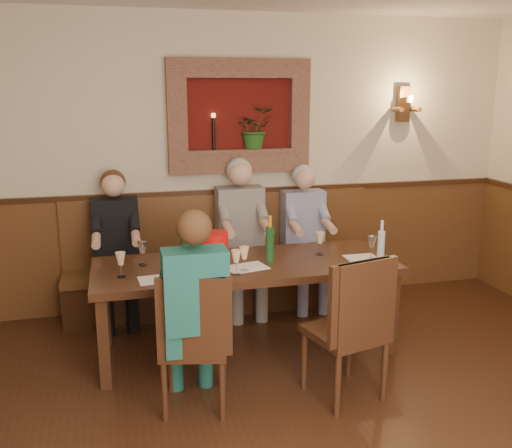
% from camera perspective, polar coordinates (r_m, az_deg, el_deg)
% --- Properties ---
extents(room_shell, '(6.04, 6.04, 2.82)m').
position_cam_1_polar(room_shell, '(2.60, 8.15, 8.37)').
color(room_shell, beige).
rests_on(room_shell, ground).
extents(wainscoting, '(6.02, 6.02, 1.15)m').
position_cam_1_polar(wainscoting, '(3.01, 7.29, -17.14)').
color(wainscoting, brown).
rests_on(wainscoting, ground).
extents(wall_niche, '(1.36, 0.30, 1.06)m').
position_cam_1_polar(wall_niche, '(5.49, -1.24, 10.28)').
color(wall_niche, '#540F0C').
rests_on(wall_niche, ground).
extents(wall_sconce, '(0.25, 0.20, 0.35)m').
position_cam_1_polar(wall_sconce, '(6.06, 14.59, 11.45)').
color(wall_sconce, brown).
rests_on(wall_sconce, ground).
extents(dining_table, '(2.40, 0.90, 0.75)m').
position_cam_1_polar(dining_table, '(4.59, -1.06, -4.77)').
color(dining_table, '#351D0F').
rests_on(dining_table, ground).
extents(bench, '(3.00, 0.45, 1.11)m').
position_cam_1_polar(bench, '(5.58, -3.24, -5.20)').
color(bench, '#381E0F').
rests_on(bench, ground).
extents(chair_near_left, '(0.52, 0.52, 0.98)m').
position_cam_1_polar(chair_near_left, '(3.96, -6.14, -14.12)').
color(chair_near_left, '#351D0F').
rests_on(chair_near_left, ground).
extents(chair_near_right, '(0.56, 0.56, 1.04)m').
position_cam_1_polar(chair_near_right, '(4.10, 8.99, -12.92)').
color(chair_near_right, '#351D0F').
rests_on(chair_near_right, ground).
extents(person_bench_left, '(0.41, 0.50, 1.40)m').
position_cam_1_polar(person_bench_left, '(5.32, -13.68, -3.68)').
color(person_bench_left, black).
rests_on(person_bench_left, ground).
extents(person_bench_mid, '(0.44, 0.54, 1.48)m').
position_cam_1_polar(person_bench_mid, '(5.42, -1.41, -2.56)').
color(person_bench_mid, '#615958').
rests_on(person_bench_mid, ground).
extents(person_bench_right, '(0.41, 0.50, 1.39)m').
position_cam_1_polar(person_bench_right, '(5.60, 4.93, -2.50)').
color(person_bench_right, navy).
rests_on(person_bench_right, ground).
extents(person_chair_front, '(0.41, 0.50, 1.39)m').
position_cam_1_polar(person_chair_front, '(3.83, -6.17, -10.32)').
color(person_chair_front, '#164C4F').
rests_on(person_chair_front, ground).
extents(spittoon_bucket, '(0.28, 0.28, 0.26)m').
position_cam_1_polar(spittoon_bucket, '(4.48, -4.28, -2.52)').
color(spittoon_bucket, red).
rests_on(spittoon_bucket, dining_table).
extents(wine_bottle_green_a, '(0.08, 0.08, 0.38)m').
position_cam_1_polar(wine_bottle_green_a, '(4.55, 1.40, -1.94)').
color(wine_bottle_green_a, '#19471E').
rests_on(wine_bottle_green_a, dining_table).
extents(wine_bottle_green_b, '(0.11, 0.11, 0.43)m').
position_cam_1_polar(wine_bottle_green_b, '(4.53, -7.05, -1.79)').
color(wine_bottle_green_b, '#19471E').
rests_on(wine_bottle_green_b, dining_table).
extents(water_bottle, '(0.06, 0.06, 0.33)m').
position_cam_1_polar(water_bottle, '(4.70, 12.40, -2.03)').
color(water_bottle, silver).
rests_on(water_bottle, dining_table).
extents(tasting_sheet_a, '(0.31, 0.23, 0.00)m').
position_cam_1_polar(tasting_sheet_a, '(4.24, -9.65, -5.47)').
color(tasting_sheet_a, white).
rests_on(tasting_sheet_a, dining_table).
extents(tasting_sheet_b, '(0.36, 0.29, 0.00)m').
position_cam_1_polar(tasting_sheet_b, '(4.45, -0.96, -4.36)').
color(tasting_sheet_b, white).
rests_on(tasting_sheet_b, dining_table).
extents(tasting_sheet_c, '(0.27, 0.19, 0.00)m').
position_cam_1_polar(tasting_sheet_c, '(4.78, 10.48, -3.30)').
color(tasting_sheet_c, white).
rests_on(tasting_sheet_c, dining_table).
extents(tasting_sheet_d, '(0.33, 0.26, 0.00)m').
position_cam_1_polar(tasting_sheet_d, '(4.25, -5.84, -5.27)').
color(tasting_sheet_d, white).
rests_on(tasting_sheet_d, dining_table).
extents(wine_glass_0, '(0.08, 0.08, 0.19)m').
position_cam_1_polar(wine_glass_0, '(4.25, -1.99, -3.86)').
color(wine_glass_0, '#FDDF97').
rests_on(wine_glass_0, dining_table).
extents(wine_glass_1, '(0.08, 0.08, 0.19)m').
position_cam_1_polar(wine_glass_1, '(4.62, -5.08, -2.48)').
color(wine_glass_1, white).
rests_on(wine_glass_1, dining_table).
extents(wine_glass_2, '(0.08, 0.08, 0.19)m').
position_cam_1_polar(wine_glass_2, '(4.75, 1.30, -2.01)').
color(wine_glass_2, '#FDDF97').
rests_on(wine_glass_2, dining_table).
extents(wine_glass_3, '(0.08, 0.08, 0.19)m').
position_cam_1_polar(wine_glass_3, '(4.25, -7.02, -3.98)').
color(wine_glass_3, '#FDDF97').
rests_on(wine_glass_3, dining_table).
extents(wine_glass_4, '(0.08, 0.08, 0.19)m').
position_cam_1_polar(wine_glass_4, '(4.79, 6.41, -1.94)').
color(wine_glass_4, '#FDDF97').
rests_on(wine_glass_4, dining_table).
extents(wine_glass_5, '(0.08, 0.08, 0.19)m').
position_cam_1_polar(wine_glass_5, '(4.34, -1.19, -3.51)').
color(wine_glass_5, '#FDDF97').
rests_on(wine_glass_5, dining_table).
extents(wine_glass_6, '(0.08, 0.08, 0.19)m').
position_cam_1_polar(wine_glass_6, '(4.73, 11.48, -2.32)').
color(wine_glass_6, white).
rests_on(wine_glass_6, dining_table).
extents(wine_glass_7, '(0.08, 0.08, 0.19)m').
position_cam_1_polar(wine_glass_7, '(4.57, -11.28, -2.91)').
color(wine_glass_7, white).
rests_on(wine_glass_7, dining_table).
extents(wine_glass_8, '(0.08, 0.08, 0.19)m').
position_cam_1_polar(wine_glass_8, '(4.31, -13.36, -4.00)').
color(wine_glass_8, '#FDDF97').
rests_on(wine_glass_8, dining_table).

